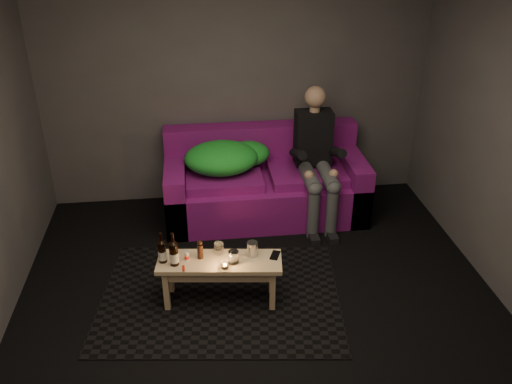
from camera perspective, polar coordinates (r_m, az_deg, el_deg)
The scene contains 17 objects.
floor at distance 4.34m, azimuth 0.93°, elevation -14.29°, with size 4.50×4.50×0.00m, color black.
room at distance 3.88m, azimuth 0.17°, elevation 8.83°, with size 4.50×4.50×4.50m.
rug at distance 4.65m, azimuth -3.75°, elevation -10.85°, with size 1.99×1.45×0.01m, color black.
sofa at distance 5.67m, azimuth 0.87°, elevation 0.78°, with size 2.03×0.91×0.87m.
green_blanket at distance 5.48m, azimuth -3.22°, elevation 3.68°, with size 0.89×0.61×0.30m.
person at distance 5.44m, azimuth 6.35°, elevation 3.88°, with size 0.37×0.84×1.36m.
coffee_table at distance 4.41m, azimuth -3.84°, elevation -7.93°, with size 1.03×0.43×0.41m.
beer_bottle_a at distance 4.35m, azimuth -9.85°, elevation -6.16°, with size 0.07×0.07×0.27m.
beer_bottle_b at distance 4.30m, azimuth -8.65°, elevation -6.38°, with size 0.07×0.07×0.29m.
salt_shaker at distance 4.38m, azimuth -7.30°, elevation -6.68°, with size 0.04×0.04×0.08m, color silver.
pepper_mill at distance 4.37m, azimuth -5.90°, elevation -6.24°, with size 0.05×0.05×0.13m, color black.
tumbler_back at distance 4.42m, azimuth -3.94°, elevation -5.93°, with size 0.08×0.08×0.09m, color white.
tealight at distance 4.27m, azimuth -3.30°, elevation -7.76°, with size 0.06×0.06×0.04m.
tumbler_front at distance 4.30m, azimuth -2.38°, elevation -6.86°, with size 0.08×0.08×0.11m, color white.
steel_cup at distance 4.38m, azimuth -0.39°, elevation -5.99°, with size 0.09×0.09×0.12m, color #B3B7BA.
smartphone at distance 4.41m, azimuth 2.02°, elevation -6.67°, with size 0.06×0.13×0.01m, color black.
red_lighter at distance 4.30m, azimuth -7.64°, elevation -7.98°, with size 0.02×0.07×0.01m, color red.
Camera 1 is at (-0.46, -3.16, 2.94)m, focal length 38.00 mm.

